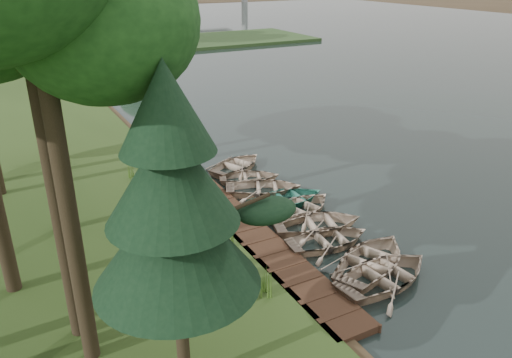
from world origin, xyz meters
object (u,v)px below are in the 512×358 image
stored_rowboat (55,153)px  pine_tree (172,203)px  rowboat_2 (329,238)px  rowboat_1 (372,258)px  boardwalk (237,222)px  rowboat_0 (386,273)px

stored_rowboat → pine_tree: 18.72m
rowboat_2 → rowboat_1: bearing=-161.8°
boardwalk → rowboat_0: size_ratio=4.12×
rowboat_0 → stored_rowboat: size_ratio=1.08×
boardwalk → pine_tree: pine_tree is taller
boardwalk → stored_rowboat: 12.17m
boardwalk → stored_rowboat: size_ratio=4.45×
rowboat_0 → boardwalk: bearing=16.3°
rowboat_1 → rowboat_2: (-0.43, 2.01, -0.06)m
boardwalk → pine_tree: size_ratio=1.97×
boardwalk → rowboat_1: rowboat_1 is taller
rowboat_2 → pine_tree: bearing=125.1°
rowboat_1 → pine_tree: bearing=80.1°
rowboat_0 → rowboat_1: bearing=-19.1°
rowboat_0 → rowboat_1: (0.21, 0.92, 0.01)m
pine_tree → boardwalk: bearing=55.5°
rowboat_1 → pine_tree: 9.47m
rowboat_2 → stored_rowboat: (-7.98, 14.01, 0.27)m
rowboat_0 → rowboat_2: (-0.22, 2.93, -0.05)m
rowboat_2 → stored_rowboat: size_ratio=0.94×
boardwalk → rowboat_1: bearing=-62.1°
boardwalk → pine_tree: (-5.05, -7.35, 5.21)m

